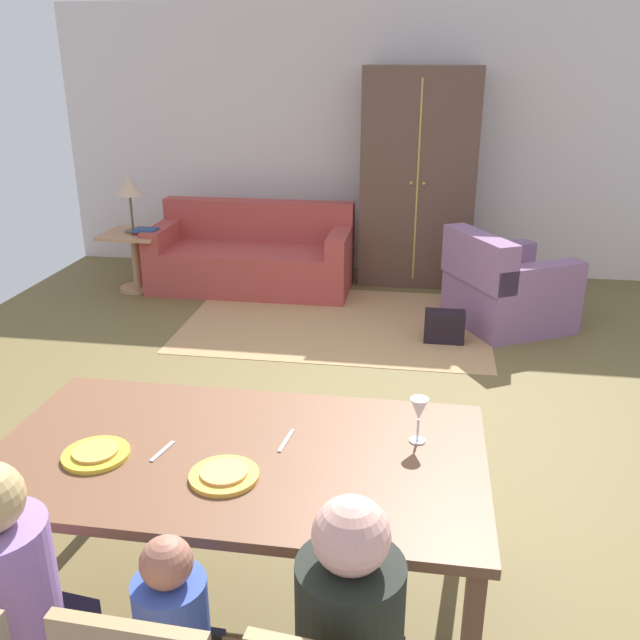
{
  "coord_description": "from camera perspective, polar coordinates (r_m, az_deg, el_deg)",
  "views": [
    {
      "loc": [
        0.45,
        -3.55,
        2.16
      ],
      "look_at": [
        -0.09,
        -0.15,
        0.85
      ],
      "focal_mm": 38.61,
      "sensor_mm": 36.0,
      "label": 1
    }
  ],
  "objects": [
    {
      "name": "ground_plane",
      "position": [
        4.65,
        2.4,
        -6.95
      ],
      "size": [
        6.92,
        6.28,
        0.02
      ],
      "primitive_type": "cube",
      "color": "brown"
    },
    {
      "name": "back_wall",
      "position": [
        7.34,
        5.57,
        14.47
      ],
      "size": [
        6.92,
        0.1,
        2.7
      ],
      "primitive_type": "cube",
      "color": "silver",
      "rests_on": "ground_plane"
    },
    {
      "name": "dining_table",
      "position": [
        2.72,
        -6.78,
        -11.91
      ],
      "size": [
        1.87,
        1.02,
        0.76
      ],
      "color": "brown",
      "rests_on": "ground_plane"
    },
    {
      "name": "plate_near_man",
      "position": [
        2.76,
        -18.08,
        -10.56
      ],
      "size": [
        0.25,
        0.25,
        0.02
      ],
      "primitive_type": "cylinder",
      "color": "yellow",
      "rests_on": "dining_table"
    },
    {
      "name": "pizza_near_man",
      "position": [
        2.75,
        -18.11,
        -10.29
      ],
      "size": [
        0.17,
        0.17,
        0.01
      ],
      "primitive_type": "cylinder",
      "color": "gold",
      "rests_on": "plate_near_man"
    },
    {
      "name": "plate_near_child",
      "position": [
        2.53,
        -7.95,
        -12.66
      ],
      "size": [
        0.25,
        0.25,
        0.02
      ],
      "primitive_type": "cylinder",
      "color": "yellow",
      "rests_on": "dining_table"
    },
    {
      "name": "pizza_near_child",
      "position": [
        2.53,
        -7.97,
        -12.37
      ],
      "size": [
        0.17,
        0.17,
        0.01
      ],
      "primitive_type": "cylinder",
      "color": "#E59F52",
      "rests_on": "plate_near_child"
    },
    {
      "name": "wine_glass",
      "position": [
        2.69,
        8.2,
        -7.48
      ],
      "size": [
        0.07,
        0.07,
        0.19
      ],
      "color": "silver",
      "rests_on": "dining_table"
    },
    {
      "name": "fork",
      "position": [
        2.73,
        -12.93,
        -10.56
      ],
      "size": [
        0.05,
        0.15,
        0.01
      ],
      "primitive_type": "cube",
      "rotation": [
        0.0,
        0.0,
        -0.22
      ],
      "color": "silver",
      "rests_on": "dining_table"
    },
    {
      "name": "knife",
      "position": [
        2.73,
        -2.82,
        -9.95
      ],
      "size": [
        0.03,
        0.17,
        0.01
      ],
      "primitive_type": "cube",
      "rotation": [
        0.0,
        0.0,
        -0.12
      ],
      "color": "silver",
      "rests_on": "dining_table"
    },
    {
      "name": "person_man",
      "position": [
        2.52,
        -23.45,
        -22.14
      ],
      "size": [
        0.31,
        0.41,
        1.11
      ],
      "color": "#2C2B51",
      "rests_on": "ground_plane"
    },
    {
      "name": "area_rug",
      "position": [
        6.01,
        1.4,
        -0.14
      ],
      "size": [
        2.6,
        1.8,
        0.01
      ],
      "primitive_type": "cube",
      "color": "tan",
      "rests_on": "ground_plane"
    },
    {
      "name": "couch",
      "position": [
        6.89,
        -5.59,
        5.16
      ],
      "size": [
        1.94,
        0.86,
        0.82
      ],
      "color": "#AA423C",
      "rests_on": "ground_plane"
    },
    {
      "name": "armchair",
      "position": [
        6.06,
        15.08,
        2.48
      ],
      "size": [
        1.16,
        1.16,
        0.82
      ],
      "color": "gray",
      "rests_on": "ground_plane"
    },
    {
      "name": "armoire",
      "position": [
        6.98,
        8.13,
        11.55
      ],
      "size": [
        1.1,
        0.59,
        2.1
      ],
      "color": "brown",
      "rests_on": "ground_plane"
    },
    {
      "name": "side_table",
      "position": [
        7.0,
        -15.04,
        5.42
      ],
      "size": [
        0.56,
        0.56,
        0.58
      ],
      "color": "tan",
      "rests_on": "ground_plane"
    },
    {
      "name": "table_lamp",
      "position": [
        6.86,
        -15.54,
        10.5
      ],
      "size": [
        0.26,
        0.26,
        0.54
      ],
      "color": "brown",
      "rests_on": "side_table"
    },
    {
      "name": "book_lower",
      "position": [
        6.85,
        -14.23,
        7.06
      ],
      "size": [
        0.22,
        0.16,
        0.03
      ],
      "primitive_type": "cube",
      "color": "maroon",
      "rests_on": "side_table"
    },
    {
      "name": "book_upper",
      "position": [
        6.83,
        -14.24,
        7.24
      ],
      "size": [
        0.22,
        0.16,
        0.03
      ],
      "primitive_type": "cube",
      "color": "navy",
      "rests_on": "book_lower"
    },
    {
      "name": "handbag",
      "position": [
        5.64,
        10.26,
        -0.55
      ],
      "size": [
        0.32,
        0.16,
        0.26
      ],
      "primitive_type": "cube",
      "color": "black",
      "rests_on": "ground_plane"
    }
  ]
}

